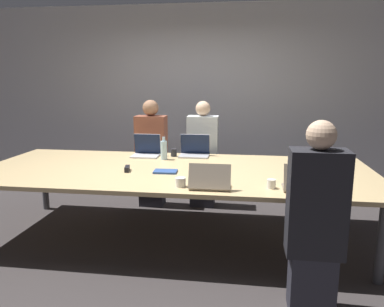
# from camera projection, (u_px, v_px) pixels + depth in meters

# --- Properties ---
(ground_plane) EXTENTS (24.00, 24.00, 0.00)m
(ground_plane) POSITION_uv_depth(u_px,v_px,m) (175.00, 237.00, 4.07)
(ground_plane) COLOR #383333
(curtain_wall) EXTENTS (12.00, 0.06, 2.80)m
(curtain_wall) POSITION_uv_depth(u_px,v_px,m) (199.00, 98.00, 5.81)
(curtain_wall) COLOR #ADADB2
(curtain_wall) RESTS_ON ground_plane
(conference_table) EXTENTS (4.09, 1.69, 0.77)m
(conference_table) POSITION_uv_depth(u_px,v_px,m) (175.00, 173.00, 3.92)
(conference_table) COLOR #D6B77F
(conference_table) RESTS_ON ground_plane
(laptop_near_right) EXTENTS (0.32, 0.23, 0.24)m
(laptop_near_right) POSITION_uv_depth(u_px,v_px,m) (302.00, 183.00, 3.13)
(laptop_near_right) COLOR gray
(laptop_near_right) RESTS_ON conference_table
(person_near_right) EXTENTS (0.40, 0.24, 1.42)m
(person_near_right) POSITION_uv_depth(u_px,v_px,m) (315.00, 223.00, 2.66)
(person_near_right) COLOR #2D2D38
(person_near_right) RESTS_ON ground_plane
(cup_near_right) EXTENTS (0.07, 0.07, 0.08)m
(cup_near_right) POSITION_uv_depth(u_px,v_px,m) (271.00, 184.00, 3.21)
(cup_near_right) COLOR white
(cup_near_right) RESTS_ON conference_table
(laptop_near_midright) EXTENTS (0.36, 0.23, 0.23)m
(laptop_near_midright) POSITION_uv_depth(u_px,v_px,m) (210.00, 182.00, 3.19)
(laptop_near_midright) COLOR gray
(laptop_near_midright) RESTS_ON conference_table
(cup_near_midright) EXTENTS (0.09, 0.09, 0.08)m
(cup_near_midright) POSITION_uv_depth(u_px,v_px,m) (181.00, 182.00, 3.26)
(cup_near_midright) COLOR white
(cup_near_midright) RESTS_ON conference_table
(laptop_far_center) EXTENTS (0.36, 0.26, 0.26)m
(laptop_far_center) POSITION_uv_depth(u_px,v_px,m) (195.00, 150.00, 4.56)
(laptop_far_center) COLOR #B7B7BC
(laptop_far_center) RESTS_ON conference_table
(person_far_center) EXTENTS (0.40, 0.24, 1.41)m
(person_far_center) POSITION_uv_depth(u_px,v_px,m) (203.00, 156.00, 4.98)
(person_far_center) COLOR #2D2D38
(person_far_center) RESTS_ON ground_plane
(cup_far_center) EXTENTS (0.07, 0.07, 0.09)m
(cup_far_center) POSITION_uv_depth(u_px,v_px,m) (174.00, 153.00, 4.54)
(cup_far_center) COLOR #232328
(cup_far_center) RESTS_ON conference_table
(laptop_far_midleft) EXTENTS (0.33, 0.26, 0.27)m
(laptop_far_midleft) POSITION_uv_depth(u_px,v_px,m) (146.00, 150.00, 4.56)
(laptop_far_midleft) COLOR silver
(laptop_far_midleft) RESTS_ON conference_table
(person_far_midleft) EXTENTS (0.40, 0.24, 1.43)m
(person_far_midleft) POSITION_uv_depth(u_px,v_px,m) (152.00, 155.00, 5.00)
(person_far_midleft) COLOR #2D2D38
(person_far_midleft) RESTS_ON ground_plane
(bottle_far_midleft) EXTENTS (0.08, 0.08, 0.27)m
(bottle_far_midleft) POSITION_uv_depth(u_px,v_px,m) (164.00, 150.00, 4.35)
(bottle_far_midleft) COLOR #ADD1E0
(bottle_far_midleft) RESTS_ON conference_table
(stapler) EXTENTS (0.08, 0.16, 0.05)m
(stapler) POSITION_uv_depth(u_px,v_px,m) (127.00, 169.00, 3.82)
(stapler) COLOR black
(stapler) RESTS_ON conference_table
(notebook) EXTENTS (0.24, 0.17, 0.02)m
(notebook) POSITION_uv_depth(u_px,v_px,m) (165.00, 172.00, 3.76)
(notebook) COLOR #2D4C8C
(notebook) RESTS_ON conference_table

